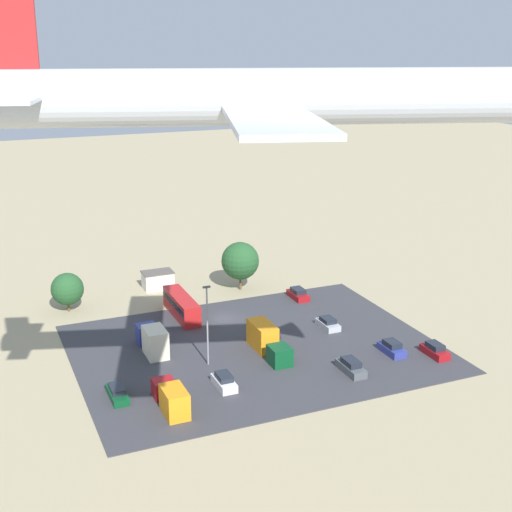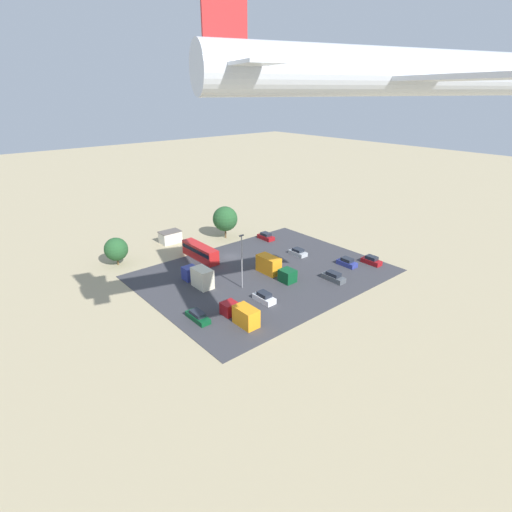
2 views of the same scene
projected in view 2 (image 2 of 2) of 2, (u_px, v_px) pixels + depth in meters
ground_plane at (230, 257)px, 85.33m from camera, size 400.00×400.00×0.00m
parking_lot_surface at (264, 273)px, 77.58m from camera, size 45.06×34.61×0.08m
shed_building at (170, 237)px, 92.89m from camera, size 4.83×3.31×2.76m
bus at (200, 251)px, 83.70m from camera, size 2.46×10.43×3.03m
parked_car_0 at (264, 298)px, 67.01m from camera, size 1.84×4.11×1.65m
parked_car_1 at (333, 277)px, 74.42m from camera, size 1.81×4.62×1.65m
parked_car_2 at (347, 262)px, 80.69m from camera, size 1.89×4.08×1.65m
parked_car_3 at (198, 316)px, 61.60m from camera, size 1.75×4.76×1.41m
parked_car_4 at (266, 237)px, 95.01m from camera, size 1.96×4.28×1.60m
parked_car_5 at (298, 252)px, 85.96m from camera, size 1.93×4.01×1.44m
parked_car_6 at (371, 261)px, 81.54m from camera, size 1.78×4.13×1.66m
parked_truck_0 at (274, 268)px, 76.25m from camera, size 2.47×9.05×3.36m
parked_truck_1 at (241, 314)px, 60.83m from camera, size 2.34×7.29×2.92m
parked_truck_2 at (199, 276)px, 72.40m from camera, size 2.50×7.41×3.57m
tree_near_shed at (225, 219)px, 94.67m from camera, size 5.91×5.91×7.71m
tree_apron_mid at (116, 249)px, 80.23m from camera, size 4.71×4.71×5.76m
light_pole_lot_centre at (242, 260)px, 69.76m from camera, size 0.90×0.28×10.07m
airplane at (414, 72)px, 34.05m from camera, size 38.12×32.05×9.10m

